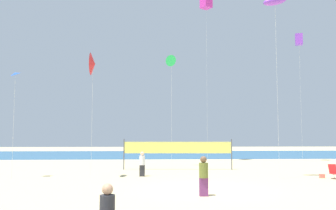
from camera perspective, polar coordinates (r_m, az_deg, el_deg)
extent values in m
plane|color=#D1BC89|center=(18.26, 6.15, -13.48)|extent=(120.00, 120.00, 0.00)
cube|color=#28608C|center=(49.18, 0.57, -8.00)|extent=(120.00, 20.00, 0.01)
cylinder|color=#2D2D33|center=(8.80, -9.83, -16.12)|extent=(0.37, 0.37, 0.60)
sphere|color=tan|center=(8.73, -9.79, -13.32)|extent=(0.27, 0.27, 0.27)
cube|color=#2D2D33|center=(23.65, -4.23, -10.59)|extent=(0.36, 0.21, 0.74)
cylinder|color=white|center=(23.59, -4.22, -8.95)|extent=(0.37, 0.37, 0.61)
sphere|color=beige|center=(23.56, -4.21, -7.87)|extent=(0.27, 0.27, 0.27)
cube|color=#7A3872|center=(16.29, 5.82, -13.10)|extent=(0.39, 0.23, 0.81)
cylinder|color=olive|center=(16.20, 5.80, -10.50)|extent=(0.41, 0.41, 0.67)
sphere|color=brown|center=(16.16, 5.78, -8.79)|extent=(0.30, 0.30, 0.30)
cube|color=red|center=(24.53, 25.52, -10.05)|extent=(0.52, 0.48, 0.03)
cube|color=red|center=(24.76, 25.17, -9.36)|extent=(0.52, 0.23, 0.57)
cylinder|color=silver|center=(24.68, 25.37, -10.40)|extent=(0.03, 0.03, 0.32)
cylinder|color=#4C4C51|center=(28.13, -7.17, -7.94)|extent=(0.08, 0.08, 2.40)
cylinder|color=#4C4C51|center=(28.27, 10.29, -7.89)|extent=(0.08, 0.08, 2.40)
cube|color=#EAE566|center=(27.85, 1.58, -6.92)|extent=(8.47, 0.50, 0.90)
cube|color=#EA7260|center=(24.71, 23.74, -10.52)|extent=(0.32, 0.16, 0.26)
cylinder|color=silver|center=(30.41, 0.58, -1.33)|extent=(0.01, 0.01, 9.19)
cone|color=green|center=(31.02, 0.57, 7.17)|extent=(1.02, 0.77, 1.01)
cylinder|color=silver|center=(36.53, 6.33, 4.09)|extent=(0.01, 0.01, 16.77)
cube|color=#D833A5|center=(38.71, 6.21, 16.45)|extent=(1.34, 1.34, 1.55)
cylinder|color=silver|center=(22.87, -12.26, -2.47)|extent=(0.01, 0.01, 7.30)
cone|color=red|center=(23.30, -12.10, 6.53)|extent=(0.33, 1.48, 1.47)
cylinder|color=silver|center=(23.28, 17.31, 2.63)|extent=(0.01, 0.01, 11.37)
ellipsoid|color=purple|center=(24.65, 16.97, 15.85)|extent=(1.64, 0.68, 0.80)
cylinder|color=silver|center=(38.41, 20.76, 0.81)|extent=(0.01, 0.01, 12.60)
cube|color=purple|center=(39.49, 20.49, 9.94)|extent=(0.90, 0.90, 1.14)
cylinder|color=silver|center=(24.42, -23.81, -3.12)|extent=(0.01, 0.01, 6.61)
pyramid|color=blue|center=(24.71, -23.60, 4.70)|extent=(0.73, 0.73, 0.32)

